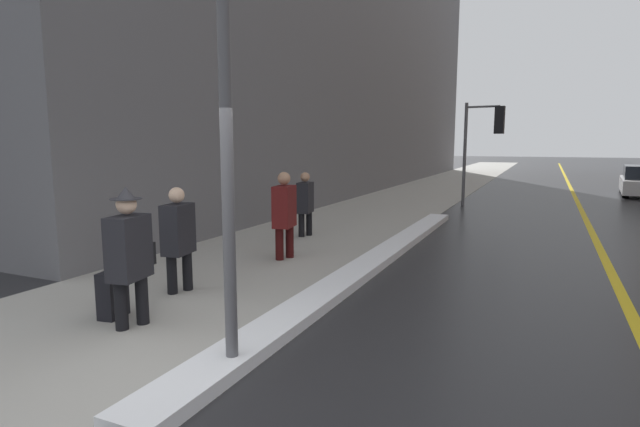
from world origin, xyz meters
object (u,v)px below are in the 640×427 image
lamp_post (225,98)px  pedestrian_in_glasses (305,201)px  pedestrian_trailing (178,235)px  rolling_suitcase (113,295)px  traffic_light_near (487,132)px  pedestrian_with_shoulder_bag (285,211)px  pedestrian_nearside (130,252)px

lamp_post → pedestrian_in_glasses: lamp_post is taller
pedestrian_trailing → rolling_suitcase: 1.33m
traffic_light_near → rolling_suitcase: size_ratio=3.71×
pedestrian_with_shoulder_bag → pedestrian_in_glasses: pedestrian_with_shoulder_bag is taller
pedestrian_in_glasses → pedestrian_nearside: bearing=-3.0°
traffic_light_near → rolling_suitcase: bearing=-95.4°
pedestrian_nearside → pedestrian_in_glasses: (-0.68, 6.06, -0.08)m
pedestrian_nearside → pedestrian_trailing: (-0.42, 1.34, -0.05)m
pedestrian_in_glasses → rolling_suitcase: pedestrian_in_glasses is taller
lamp_post → pedestrian_in_glasses: size_ratio=2.82×
traffic_light_near → pedestrian_nearside: bearing=-93.4°
traffic_light_near → pedestrian_with_shoulder_bag: 10.05m
pedestrian_trailing → lamp_post: bearing=40.6°
lamp_post → pedestrian_nearside: lamp_post is taller
rolling_suitcase → traffic_light_near: bearing=158.1°
pedestrian_nearside → rolling_suitcase: pedestrian_nearside is taller
pedestrian_nearside → rolling_suitcase: 0.78m
lamp_post → traffic_light_near: size_ratio=1.21×
pedestrian_with_shoulder_bag → rolling_suitcase: size_ratio=1.74×
lamp_post → traffic_light_near: lamp_post is taller
lamp_post → rolling_suitcase: size_ratio=4.47×
traffic_light_near → pedestrian_in_glasses: bearing=-106.2°
lamp_post → pedestrian_trailing: size_ratio=2.73×
traffic_light_near → pedestrian_trailing: 12.56m
lamp_post → traffic_light_near: 13.91m
lamp_post → traffic_light_near: bearing=86.9°
rolling_suitcase → pedestrian_nearside: bearing=64.6°
pedestrian_trailing → rolling_suitcase: size_ratio=1.64×
pedestrian_trailing → rolling_suitcase: bearing=-11.4°
pedestrian_in_glasses → lamp_post: bearing=10.8°
lamp_post → pedestrian_with_shoulder_bag: lamp_post is taller
pedestrian_nearside → pedestrian_in_glasses: size_ratio=1.12×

